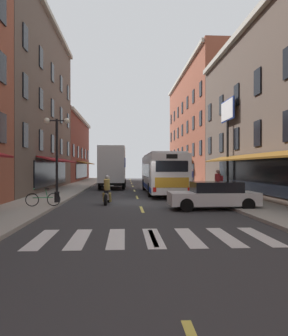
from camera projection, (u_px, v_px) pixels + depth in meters
The scene contains 18 objects.
ground_plane at pixel (139, 203), 19.79m from camera, with size 34.80×80.00×0.10m, color #333335.
lane_centre_dashes at pixel (139, 202), 19.54m from camera, with size 0.14×73.90×0.01m.
crosswalk_near at pixel (153, 237), 9.80m from camera, with size 7.10×2.80×0.01m.
sidewalk_left at pixel (40, 201), 19.45m from camera, with size 3.00×80.00×0.14m, color #A39E93.
sidewalk_right at pixel (234, 200), 20.13m from camera, with size 3.00×80.00×0.14m, color #A39E93.
storefront_row_right at pixel (287, 109), 24.65m from camera, with size 9.44×79.90×15.68m.
billboard_sign at pixel (228, 121), 25.10m from camera, with size 0.40×2.95×7.17m.
transit_bus at pixel (162, 173), 26.11m from camera, with size 2.67×11.25×3.15m.
box_truck at pixel (113, 168), 31.80m from camera, with size 2.56×6.72×4.04m.
sedan_near at pixel (214, 195), 16.34m from camera, with size 4.38×1.96×1.38m.
sedan_mid at pixel (115, 178), 43.03m from camera, with size 1.98×4.34×1.26m.
motorcycle_rider at pixel (107, 192), 18.60m from camera, with size 0.62×2.07×1.66m.
bicycle_near at pixel (43, 199), 16.50m from camera, with size 1.70×0.48×0.91m.
pedestrian_near at pixel (218, 183), 20.56m from camera, with size 0.53×0.43×1.82m.
pedestrian_mid at pixel (186, 177), 33.12m from camera, with size 0.36×0.36×1.77m.
pedestrian_far at pixel (219, 183), 22.44m from camera, with size 0.36×0.36×1.75m.
pedestrian_rear at pixel (192, 177), 35.61m from camera, with size 0.36×0.36×1.73m.
street_lamp_twin at pixel (57, 155), 18.25m from camera, with size 1.42×0.32×4.74m.
Camera 1 is at (-0.84, -19.77, 2.13)m, focal length 34.90 mm.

